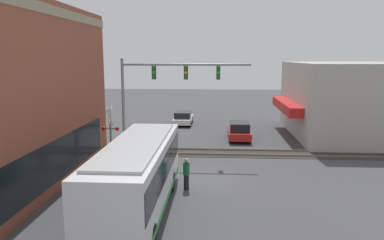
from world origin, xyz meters
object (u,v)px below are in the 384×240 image
(city_bus, at_px, (138,174))
(crossing_signal, at_px, (111,129))
(pedestrian_near_bus, at_px, (186,174))
(parked_car_white, at_px, (183,118))
(pedestrian_at_crossing, at_px, (137,154))
(parked_car_red, at_px, (239,131))

(city_bus, distance_m, crossing_signal, 8.66)
(crossing_signal, relative_size, pedestrian_near_bus, 2.22)
(parked_car_white, bearing_deg, crossing_signal, 166.54)
(parked_car_white, bearing_deg, pedestrian_at_crossing, 174.24)
(pedestrian_near_bus, bearing_deg, parked_car_red, -15.65)
(crossing_signal, xyz_separation_m, pedestrian_near_bus, (-4.81, -5.39, -1.42))
(city_bus, height_order, crossing_signal, crossing_signal)
(parked_car_red, distance_m, parked_car_white, 8.76)
(parked_car_white, bearing_deg, pedestrian_near_bus, -174.35)
(city_bus, relative_size, parked_car_red, 2.36)
(city_bus, bearing_deg, pedestrian_at_crossing, 12.56)
(parked_car_white, height_order, pedestrian_at_crossing, pedestrian_at_crossing)
(parked_car_red, height_order, pedestrian_near_bus, pedestrian_near_bus)
(pedestrian_at_crossing, bearing_deg, parked_car_white, -5.76)
(parked_car_red, relative_size, parked_car_white, 0.96)
(city_bus, xyz_separation_m, parked_car_white, (22.45, -0.00, -1.16))
(city_bus, bearing_deg, parked_car_white, -0.00)
(crossing_signal, distance_m, pedestrian_near_bus, 7.36)
(city_bus, distance_m, pedestrian_near_bus, 3.76)
(pedestrian_near_bus, xyz_separation_m, pedestrian_at_crossing, (3.89, 3.47, -0.01))
(pedestrian_near_bus, relative_size, pedestrian_at_crossing, 1.01)
(parked_car_white, height_order, pedestrian_near_bus, pedestrian_near_bus)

